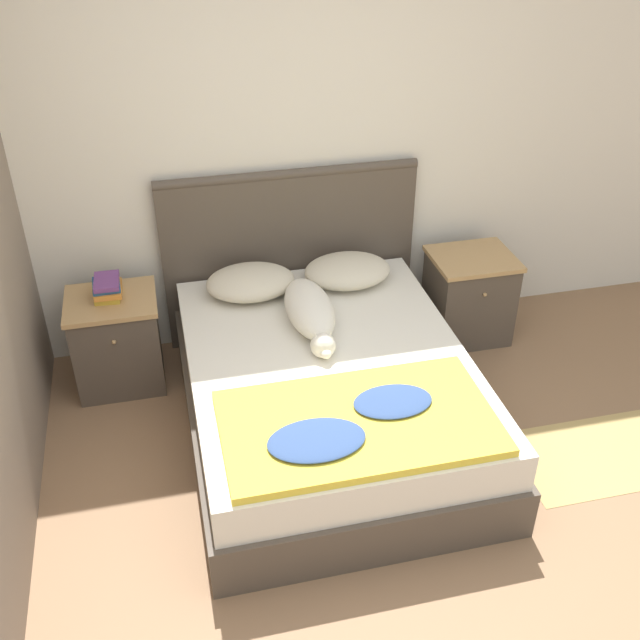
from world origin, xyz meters
name	(u,v)px	position (x,y,z in m)	size (l,w,h in m)	color
ground_plane	(357,599)	(0.00, 0.00, 0.00)	(16.00, 16.00, 0.00)	#896647
wall_back	(261,138)	(0.00, 2.13, 1.27)	(9.00, 0.06, 2.55)	silver
bed	(328,394)	(0.14, 1.08, 0.23)	(1.46, 1.90, 0.48)	#4C4238
headboard	(290,252)	(0.14, 2.06, 0.57)	(1.54, 0.06, 1.11)	#4C4238
nightstand_left	(117,341)	(-0.93, 1.77, 0.28)	(0.50, 0.44, 0.56)	#4C4238
nightstand_right	(469,296)	(1.21, 1.77, 0.28)	(0.50, 0.44, 0.56)	#4C4238
pillow_left	(251,282)	(-0.15, 1.79, 0.55)	(0.51, 0.39, 0.15)	beige
pillow_right	(347,271)	(0.43, 1.79, 0.55)	(0.51, 0.39, 0.15)	beige
quilt	(356,423)	(0.13, 0.53, 0.50)	(1.23, 0.70, 0.07)	yellow
dog	(310,311)	(0.12, 1.40, 0.56)	(0.25, 0.78, 0.18)	silver
book_stack	(107,288)	(-0.94, 1.80, 0.62)	(0.16, 0.21, 0.11)	gold
rug	(613,453)	(1.54, 0.55, 0.00)	(1.06, 0.55, 0.00)	tan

